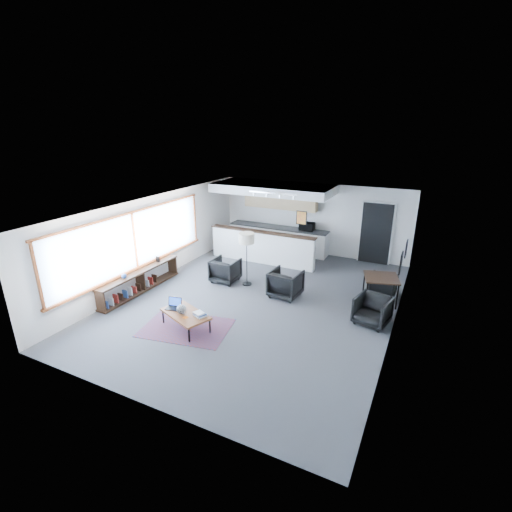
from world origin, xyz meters
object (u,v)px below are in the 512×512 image
at_px(laptop, 174,305).
at_px(floor_lamp, 247,240).
at_px(coffee_table, 185,314).
at_px(armchair_left, 225,269).
at_px(armchair_right, 286,282).
at_px(dining_table, 381,279).
at_px(microwave, 307,226).
at_px(dining_chair_near, 372,311).
at_px(ceramic_pot, 182,309).
at_px(dining_chair_far, 382,287).
at_px(book_stack, 200,314).

xyz_separation_m(laptop, floor_lamp, (0.53, 2.79, 0.93)).
distance_m(coffee_table, floor_lamp, 3.08).
height_order(armchair_left, armchair_right, armchair_right).
bearing_deg(armchair_left, laptop, 92.90).
height_order(dining_table, microwave, microwave).
relative_size(laptop, dining_chair_near, 0.58).
bearing_deg(floor_lamp, coffee_table, -92.35).
relative_size(ceramic_pot, floor_lamp, 0.14).
xyz_separation_m(floor_lamp, dining_chair_far, (3.79, 0.92, -1.09)).
relative_size(book_stack, floor_lamp, 0.22).
bearing_deg(dining_chair_far, floor_lamp, 17.06).
relative_size(ceramic_pot, dining_chair_near, 0.34).
xyz_separation_m(armchair_right, dining_chair_far, (2.45, 1.16, -0.11)).
relative_size(armchair_left, microwave, 1.51).
relative_size(dining_table, dining_chair_far, 1.75).
xyz_separation_m(ceramic_pot, armchair_left, (-0.52, 2.88, -0.12)).
bearing_deg(armchair_right, dining_table, -157.93).
xyz_separation_m(book_stack, dining_table, (3.51, 3.42, 0.22)).
height_order(coffee_table, laptop, laptop).
bearing_deg(book_stack, laptop, 174.89).
xyz_separation_m(floor_lamp, dining_chair_near, (3.79, -0.73, -1.07)).
bearing_deg(laptop, coffee_table, -27.49).
xyz_separation_m(ceramic_pot, floor_lamp, (0.18, 2.95, 0.88)).
height_order(armchair_right, microwave, microwave).
bearing_deg(microwave, laptop, -103.05).
xyz_separation_m(laptop, dining_chair_near, (4.32, 2.06, -0.14)).
bearing_deg(armchair_left, dining_table, -172.64).
xyz_separation_m(laptop, dining_table, (4.29, 3.35, 0.19)).
relative_size(book_stack, dining_table, 0.33).
height_order(book_stack, floor_lamp, floor_lamp).
xyz_separation_m(coffee_table, book_stack, (0.38, 0.04, 0.07)).
relative_size(dining_table, microwave, 2.03).
distance_m(armchair_right, dining_chair_far, 2.71).
height_order(dining_chair_near, dining_chair_far, dining_chair_near).
bearing_deg(microwave, book_stack, -95.81).
xyz_separation_m(armchair_left, armchair_right, (2.04, -0.16, 0.02)).
relative_size(armchair_right, floor_lamp, 0.52).
bearing_deg(armchair_left, microwave, -113.22).
relative_size(ceramic_pot, armchair_right, 0.27).
distance_m(laptop, armchair_left, 2.72).
bearing_deg(book_stack, coffee_table, -173.58).
relative_size(dining_chair_far, microwave, 1.16).
bearing_deg(book_stack, dining_table, 44.31).
distance_m(armchair_right, microwave, 3.71).
relative_size(book_stack, microwave, 0.67).
bearing_deg(microwave, armchair_right, -81.66).
distance_m(coffee_table, dining_chair_far, 5.46).
bearing_deg(dining_chair_near, dining_chair_far, 102.78).
height_order(dining_table, dining_chair_far, dining_table).
relative_size(coffee_table, dining_chair_far, 2.27).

